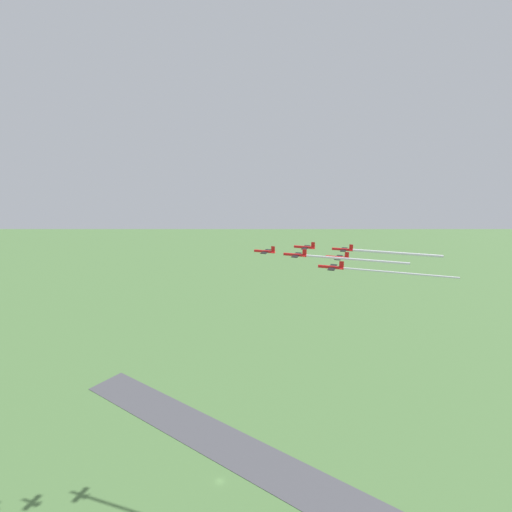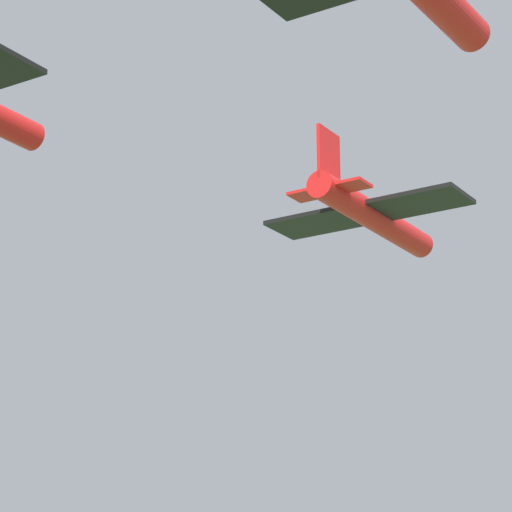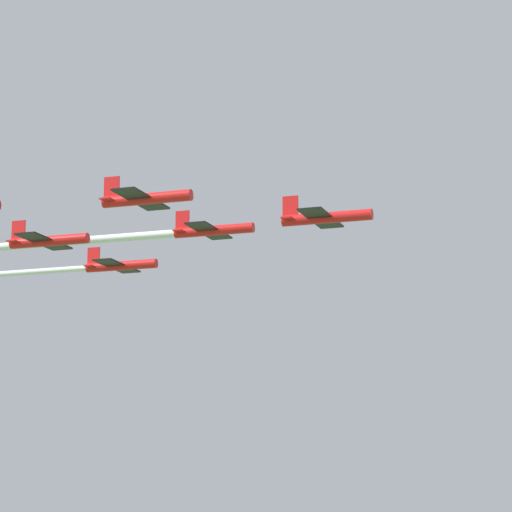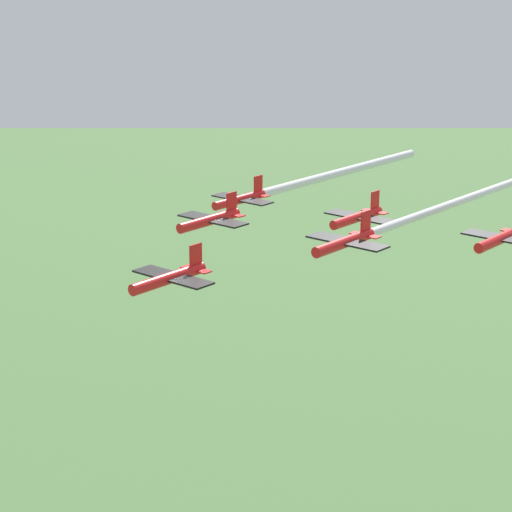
# 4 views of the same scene
# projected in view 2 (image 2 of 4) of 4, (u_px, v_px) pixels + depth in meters

# --- Properties ---
(jet_0) EXTENTS (10.91, 10.60, 3.67)m
(jet_0) POSITION_uv_depth(u_px,v_px,m) (370.00, 213.00, 59.40)
(jet_0) COLOR red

